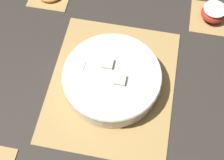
{
  "coord_description": "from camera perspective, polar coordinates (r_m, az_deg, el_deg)",
  "views": [
    {
      "loc": [
        -0.39,
        -0.07,
        0.77
      ],
      "look_at": [
        0.0,
        0.0,
        0.03
      ],
      "focal_mm": 50.0,
      "sensor_mm": 36.0,
      "label": 1
    }
  ],
  "objects": [
    {
      "name": "apple_half",
      "position": [
        1.02,
        18.05,
        11.61
      ],
      "size": [
        0.07,
        0.07,
        0.04
      ],
      "color": "#B72D23",
      "rests_on": "coaster_mat_near_right"
    },
    {
      "name": "coaster_mat_near_right",
      "position": [
        1.04,
        17.67,
        10.76
      ],
      "size": [
        0.13,
        0.13,
        0.01
      ],
      "color": "#A8844C",
      "rests_on": "ground_plane"
    },
    {
      "name": "bamboo_mat_center",
      "position": [
        0.87,
        0.0,
        -0.81
      ],
      "size": [
        0.41,
        0.34,
        0.01
      ],
      "color": "#A8844C",
      "rests_on": "ground_plane"
    },
    {
      "name": "fruit_salad_bowl",
      "position": [
        0.83,
        -0.03,
        0.42
      ],
      "size": [
        0.27,
        0.27,
        0.07
      ],
      "color": "silver",
      "rests_on": "bamboo_mat_center"
    },
    {
      "name": "ground_plane",
      "position": [
        0.87,
        0.0,
        -0.9
      ],
      "size": [
        6.0,
        6.0,
        0.0
      ],
      "primitive_type": "plane",
      "color": "#2D2823"
    }
  ]
}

